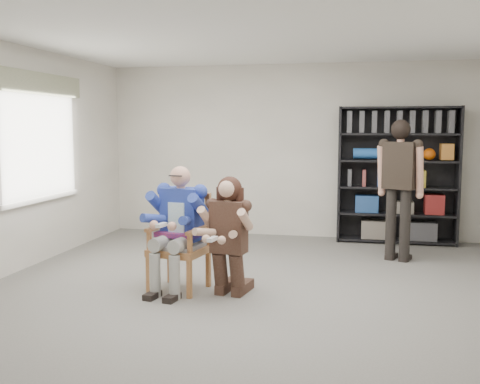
% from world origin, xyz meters
% --- Properties ---
extents(room_shell, '(6.00, 7.00, 2.80)m').
position_xyz_m(room_shell, '(0.00, 0.00, 1.40)').
color(room_shell, beige).
rests_on(room_shell, ground).
extents(floor, '(6.00, 7.00, 0.01)m').
position_xyz_m(floor, '(0.00, 0.00, 0.00)').
color(floor, slate).
rests_on(floor, ground).
extents(window_left, '(0.16, 2.00, 1.75)m').
position_xyz_m(window_left, '(-2.95, 1.00, 1.63)').
color(window_left, white).
rests_on(window_left, room_shell).
extents(armchair, '(0.71, 0.69, 1.06)m').
position_xyz_m(armchair, '(-0.78, 0.13, 0.53)').
color(armchair, '#A1552D').
rests_on(armchair, floor).
extents(seated_man, '(0.73, 0.92, 1.38)m').
position_xyz_m(seated_man, '(-0.78, 0.13, 0.69)').
color(seated_man, navy).
rests_on(seated_man, floor).
extents(kneeling_woman, '(0.67, 0.93, 1.27)m').
position_xyz_m(kneeling_woman, '(-0.20, 0.01, 0.63)').
color(kneeling_woman, '#3A2219').
rests_on(kneeling_woman, floor).
extents(bookshelf, '(1.80, 0.38, 2.10)m').
position_xyz_m(bookshelf, '(1.70, 3.28, 1.05)').
color(bookshelf, black).
rests_on(bookshelf, floor).
extents(standing_man, '(0.66, 0.51, 1.87)m').
position_xyz_m(standing_man, '(1.65, 2.05, 0.94)').
color(standing_man, black).
rests_on(standing_man, floor).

